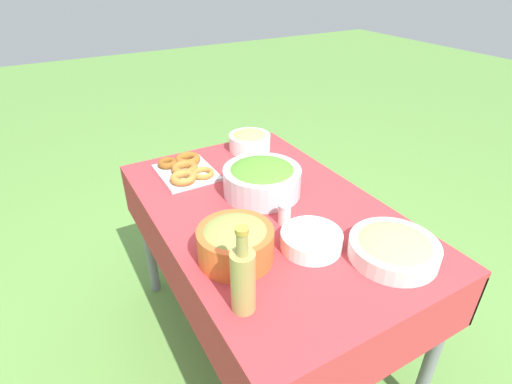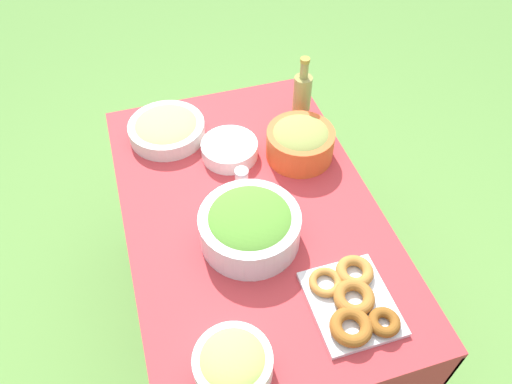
# 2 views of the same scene
# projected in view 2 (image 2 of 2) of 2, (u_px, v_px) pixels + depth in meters

# --- Properties ---
(ground_plane) EXTENTS (14.00, 14.00, 0.00)m
(ground_plane) POSITION_uv_depth(u_px,v_px,m) (252.00, 317.00, 2.28)
(ground_plane) COLOR #609342
(picnic_table) EXTENTS (1.33, 0.85, 0.77)m
(picnic_table) POSITION_uv_depth(u_px,v_px,m) (251.00, 228.00, 1.78)
(picnic_table) COLOR #B73338
(picnic_table) RESTS_ON ground_plane
(salad_bowl) EXTENTS (0.32, 0.32, 0.14)m
(salad_bowl) POSITION_uv_depth(u_px,v_px,m) (250.00, 225.00, 1.57)
(salad_bowl) COLOR silver
(salad_bowl) RESTS_ON picnic_table
(pasta_bowl) EXTENTS (0.29, 0.29, 0.08)m
(pasta_bowl) POSITION_uv_depth(u_px,v_px,m) (167.00, 128.00, 1.93)
(pasta_bowl) COLOR silver
(pasta_bowl) RESTS_ON picnic_table
(donut_platter) EXTENTS (0.31, 0.24, 0.05)m
(donut_platter) POSITION_uv_depth(u_px,v_px,m) (353.00, 301.00, 1.45)
(donut_platter) COLOR silver
(donut_platter) RESTS_ON picnic_table
(plate_stack) EXTENTS (0.21, 0.21, 0.06)m
(plate_stack) POSITION_uv_depth(u_px,v_px,m) (230.00, 149.00, 1.86)
(plate_stack) COLOR white
(plate_stack) RESTS_ON picnic_table
(olive_oil_bottle) EXTENTS (0.07, 0.07, 0.28)m
(olive_oil_bottle) POSITION_uv_depth(u_px,v_px,m) (302.00, 96.00, 1.95)
(olive_oil_bottle) COLOR #998E4C
(olive_oil_bottle) RESTS_ON picnic_table
(fruit_bowl) EXTENTS (0.21, 0.21, 0.10)m
(fruit_bowl) POSITION_uv_depth(u_px,v_px,m) (233.00, 363.00, 1.29)
(fruit_bowl) COLOR white
(fruit_bowl) RESTS_ON picnic_table
(olive_bowl) EXTENTS (0.25, 0.25, 0.14)m
(olive_bowl) POSITION_uv_depth(u_px,v_px,m) (300.00, 141.00, 1.83)
(olive_bowl) COLOR #E05B28
(olive_bowl) RESTS_ON picnic_table
(salt_shaker) EXTENTS (0.05, 0.05, 0.08)m
(salt_shaker) POSITION_uv_depth(u_px,v_px,m) (243.00, 178.00, 1.75)
(salt_shaker) COLOR white
(salt_shaker) RESTS_ON picnic_table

